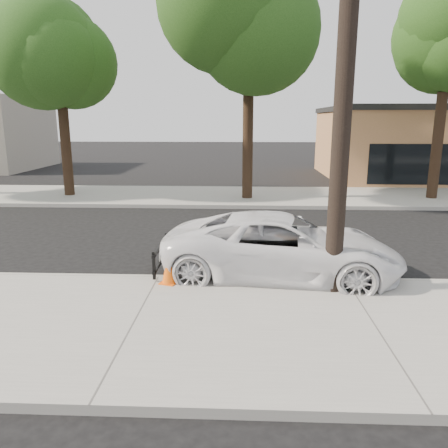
{
  "coord_description": "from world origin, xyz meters",
  "views": [
    {
      "loc": [
        1.8,
        -10.96,
        3.44
      ],
      "look_at": [
        1.36,
        -0.76,
        1.0
      ],
      "focal_mm": 35.0,
      "sensor_mm": 36.0,
      "label": 1
    }
  ],
  "objects": [
    {
      "name": "curb_near",
      "position": [
        0.0,
        -2.1,
        0.07
      ],
      "size": [
        90.0,
        0.12,
        0.16
      ],
      "primitive_type": "cube",
      "color": "#9E9B93",
      "rests_on": "ground"
    },
    {
      "name": "ground",
      "position": [
        0.0,
        0.0,
        0.0
      ],
      "size": [
        120.0,
        120.0,
        0.0
      ],
      "primitive_type": "plane",
      "color": "black",
      "rests_on": "ground"
    },
    {
      "name": "police_cruiser",
      "position": [
        2.68,
        -1.67,
        0.72
      ],
      "size": [
        5.39,
        2.91,
        1.43
      ],
      "primitive_type": "imported",
      "rotation": [
        0.0,
        0.0,
        1.47
      ],
      "color": "white",
      "rests_on": "ground"
    },
    {
      "name": "traffic_cone",
      "position": [
        0.29,
        -2.5,
        0.46
      ],
      "size": [
        0.42,
        0.42,
        0.64
      ],
      "rotation": [
        0.0,
        0.0,
        -0.33
      ],
      "color": "#FE620D",
      "rests_on": "near_sidewalk"
    },
    {
      "name": "tree_b",
      "position": [
        -5.81,
        8.06,
        6.15
      ],
      "size": [
        4.34,
        4.2,
        8.45
      ],
      "color": "black",
      "rests_on": "far_sidewalk"
    },
    {
      "name": "near_sidewalk",
      "position": [
        0.0,
        -4.3,
        0.07
      ],
      "size": [
        90.0,
        4.4,
        0.15
      ],
      "primitive_type": "cube",
      "color": "gray",
      "rests_on": "ground"
    },
    {
      "name": "utility_pole",
      "position": [
        3.6,
        -2.7,
        4.7
      ],
      "size": [
        1.4,
        0.34,
        9.0
      ],
      "color": "black",
      "rests_on": "near_sidewalk"
    },
    {
      "name": "far_sidewalk",
      "position": [
        0.0,
        8.5,
        0.07
      ],
      "size": [
        90.0,
        5.0,
        0.15
      ],
      "primitive_type": "cube",
      "color": "gray",
      "rests_on": "ground"
    },
    {
      "name": "tree_c",
      "position": [
        2.22,
        7.64,
        6.91
      ],
      "size": [
        4.96,
        4.8,
        9.55
      ],
      "color": "black",
      "rests_on": "far_sidewalk"
    }
  ]
}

